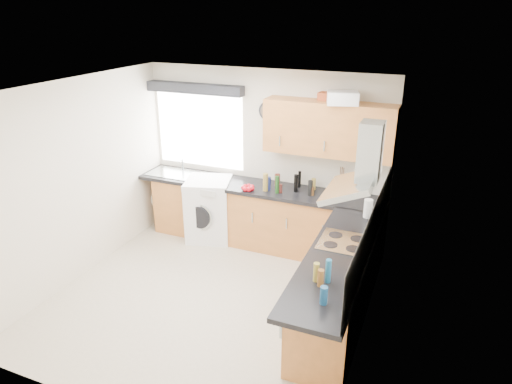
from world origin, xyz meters
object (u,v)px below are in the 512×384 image
at_px(upper_cabinets, 329,129).
at_px(washing_machine, 209,209).
at_px(extractor_hood, 360,169).
at_px(oven, 341,281).

xyz_separation_m(upper_cabinets, washing_machine, (-1.68, -0.22, -1.33)).
relative_size(extractor_hood, washing_machine, 0.84).
bearing_deg(oven, extractor_hood, -0.00).
bearing_deg(upper_cabinets, extractor_hood, -63.87).
bearing_deg(extractor_hood, upper_cabinets, 116.13).
relative_size(extractor_hood, upper_cabinets, 0.46).
height_order(oven, upper_cabinets, upper_cabinets).
relative_size(oven, upper_cabinets, 0.50).
bearing_deg(upper_cabinets, washing_machine, -172.40).
relative_size(oven, washing_machine, 0.91).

